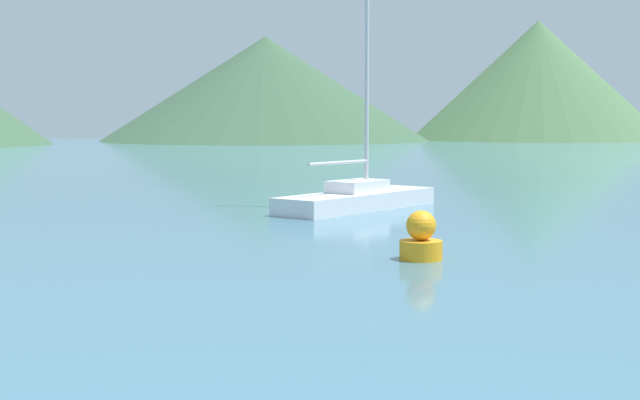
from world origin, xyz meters
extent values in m
cube|color=silver|center=(3.90, 23.61, 0.25)|extent=(5.63, 5.02, 0.50)
cube|color=silver|center=(3.90, 23.61, 0.67)|extent=(2.09, 1.99, 0.35)
cylinder|color=#BCBCC1|center=(4.25, 23.90, 5.57)|extent=(0.12, 0.12, 10.13)
cylinder|color=#BCBCC1|center=(3.20, 23.04, 1.40)|extent=(2.15, 1.79, 0.10)
cylinder|color=orange|center=(2.71, 14.37, 0.18)|extent=(0.81, 0.81, 0.36)
sphere|color=orange|center=(2.71, 14.37, 0.65)|extent=(0.57, 0.57, 0.57)
cone|color=#38563D|center=(13.57, 103.23, 6.11)|extent=(38.56, 38.56, 12.23)
cone|color=#476B42|center=(47.41, 101.59, 7.35)|extent=(31.39, 31.39, 14.69)
camera|label=1|loc=(-2.68, -1.43, 2.65)|focal=50.00mm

